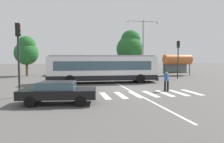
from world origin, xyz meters
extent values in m
plane|color=#514F4C|center=(0.00, 0.00, 0.00)|extent=(160.00, 160.00, 0.00)
cylinder|color=black|center=(2.63, 5.90, 0.50)|extent=(1.02, 0.36, 1.00)
cylinder|color=black|center=(2.49, 3.56, 0.50)|extent=(1.02, 0.36, 1.00)
cylinder|color=black|center=(-4.86, 6.34, 0.50)|extent=(1.02, 0.36, 1.00)
cylinder|color=black|center=(-5.00, 4.00, 0.50)|extent=(1.02, 0.36, 1.00)
cube|color=white|center=(-1.42, 4.96, 1.62)|extent=(11.85, 3.22, 2.55)
cube|color=black|center=(-1.42, 4.96, 0.62)|extent=(11.97, 3.26, 0.55)
cube|color=#3D5666|center=(-1.42, 4.96, 1.93)|extent=(10.45, 3.19, 0.96)
cube|color=#3D5666|center=(4.44, 4.63, 1.83)|extent=(0.17, 2.24, 1.63)
cube|color=black|center=(4.44, 4.63, 2.72)|extent=(0.17, 1.94, 0.28)
cube|color=#99999E|center=(-1.42, 4.96, 2.98)|extent=(11.37, 2.99, 0.16)
cube|color=#28282B|center=(4.55, 4.62, 0.43)|extent=(0.27, 2.55, 0.36)
cylinder|color=black|center=(2.70, -1.76, 0.42)|extent=(0.16, 0.16, 0.85)
cylinder|color=black|center=(2.87, -1.92, 0.42)|extent=(0.16, 0.16, 0.85)
cube|color=#2D569E|center=(2.78, -1.84, 1.15)|extent=(0.47, 0.47, 0.60)
cylinder|color=#2D569E|center=(2.62, -2.01, 1.12)|extent=(0.10, 0.10, 0.55)
cylinder|color=#2D569E|center=(2.95, -1.67, 1.12)|extent=(0.10, 0.10, 0.55)
sphere|color=tan|center=(2.78, -1.84, 1.56)|extent=(0.22, 0.22, 0.22)
sphere|color=black|center=(2.78, -1.84, 1.63)|extent=(0.19, 0.19, 0.19)
cylinder|color=black|center=(-4.28, -4.12, 0.32)|extent=(0.66, 0.30, 0.64)
cylinder|color=black|center=(-4.54, -5.77, 0.32)|extent=(0.66, 0.30, 0.64)
cylinder|color=black|center=(-7.04, -3.69, 0.32)|extent=(0.66, 0.30, 0.64)
cylinder|color=black|center=(-7.30, -5.35, 0.32)|extent=(0.66, 0.30, 0.64)
cube|color=black|center=(-5.79, -4.73, 0.64)|extent=(4.73, 2.49, 0.52)
cube|color=#3D5666|center=(-5.88, -4.72, 1.12)|extent=(2.38, 1.91, 0.44)
cube|color=black|center=(-5.88, -4.72, 1.30)|extent=(2.19, 1.81, 0.09)
cylinder|color=black|center=(-7.99, 16.81, 0.32)|extent=(0.27, 0.66, 0.64)
cylinder|color=black|center=(-6.32, 16.99, 0.32)|extent=(0.27, 0.66, 0.64)
cylinder|color=black|center=(-7.69, 14.04, 0.32)|extent=(0.27, 0.66, 0.64)
cylinder|color=black|center=(-6.03, 14.21, 0.32)|extent=(0.27, 0.66, 0.64)
cube|color=white|center=(-7.01, 15.51, 0.64)|extent=(2.28, 4.67, 0.52)
cube|color=#3D5666|center=(-7.00, 15.42, 1.12)|extent=(1.82, 2.32, 0.44)
cube|color=white|center=(-7.00, 15.42, 1.30)|extent=(1.73, 2.13, 0.09)
cylinder|color=black|center=(-5.31, 16.45, 0.32)|extent=(0.25, 0.65, 0.64)
cylinder|color=black|center=(-3.64, 16.58, 0.32)|extent=(0.25, 0.65, 0.64)
cylinder|color=black|center=(-5.09, 13.67, 0.32)|extent=(0.25, 0.65, 0.64)
cylinder|color=black|center=(-3.42, 13.80, 0.32)|extent=(0.25, 0.65, 0.64)
cube|color=#196B70|center=(-4.36, 15.13, 0.64)|extent=(2.18, 4.63, 0.52)
cube|color=#3D5666|center=(-4.36, 15.04, 1.12)|extent=(1.77, 2.28, 0.44)
cube|color=#196B70|center=(-4.36, 15.04, 1.30)|extent=(1.68, 2.10, 0.09)
cylinder|color=black|center=(-2.47, 16.82, 0.32)|extent=(0.22, 0.65, 0.64)
cylinder|color=black|center=(-0.80, 16.88, 0.32)|extent=(0.22, 0.65, 0.64)
cylinder|color=black|center=(-2.36, 14.03, 0.32)|extent=(0.22, 0.65, 0.64)
cylinder|color=black|center=(-0.69, 14.10, 0.32)|extent=(0.22, 0.65, 0.64)
cube|color=#38383D|center=(-1.58, 15.46, 0.64)|extent=(1.99, 4.57, 0.52)
cube|color=#3D5666|center=(-1.58, 15.37, 1.12)|extent=(1.68, 2.22, 0.44)
cube|color=#38383D|center=(-1.58, 15.37, 1.30)|extent=(1.60, 2.04, 0.09)
cylinder|color=black|center=(0.17, 16.69, 0.32)|extent=(0.27, 0.66, 0.64)
cylinder|color=black|center=(1.83, 16.88, 0.32)|extent=(0.27, 0.66, 0.64)
cylinder|color=black|center=(0.48, 13.92, 0.32)|extent=(0.27, 0.66, 0.64)
cylinder|color=black|center=(2.14, 14.11, 0.32)|extent=(0.27, 0.66, 0.64)
cube|color=#AD1E1E|center=(1.16, 15.40, 0.64)|extent=(2.32, 4.68, 0.52)
cube|color=#3D5666|center=(1.17, 15.31, 1.12)|extent=(1.83, 2.33, 0.44)
cube|color=#AD1E1E|center=(1.17, 15.31, 1.30)|extent=(1.74, 2.14, 0.09)
cylinder|color=black|center=(2.76, 16.72, 0.32)|extent=(0.24, 0.65, 0.64)
cylinder|color=black|center=(4.43, 16.82, 0.32)|extent=(0.24, 0.65, 0.64)
cylinder|color=black|center=(2.92, 13.94, 0.32)|extent=(0.24, 0.65, 0.64)
cylinder|color=black|center=(4.59, 14.04, 0.32)|extent=(0.24, 0.65, 0.64)
cube|color=black|center=(3.68, 15.38, 0.64)|extent=(2.08, 4.60, 0.52)
cube|color=#3D5666|center=(3.68, 15.29, 1.12)|extent=(1.72, 2.25, 0.44)
cube|color=black|center=(3.68, 15.29, 1.30)|extent=(1.64, 2.06, 0.09)
cylinder|color=black|center=(5.58, 16.82, 0.32)|extent=(0.24, 0.65, 0.64)
cylinder|color=black|center=(7.25, 16.92, 0.32)|extent=(0.24, 0.65, 0.64)
cylinder|color=black|center=(5.75, 14.03, 0.32)|extent=(0.24, 0.65, 0.64)
cylinder|color=black|center=(7.42, 14.14, 0.32)|extent=(0.24, 0.65, 0.64)
cube|color=#C6B793|center=(6.50, 15.48, 0.64)|extent=(2.10, 4.60, 0.52)
cube|color=#3D5666|center=(6.51, 15.39, 1.12)|extent=(1.73, 2.26, 0.44)
cube|color=#C6B793|center=(6.51, 15.39, 1.30)|extent=(1.65, 2.07, 0.09)
cylinder|color=#28282B|center=(-8.53, -2.06, 2.12)|extent=(0.14, 0.14, 4.25)
cube|color=black|center=(-8.53, -2.06, 4.70)|extent=(0.28, 0.32, 0.90)
cylinder|color=red|center=(-8.36, -2.06, 4.97)|extent=(0.04, 0.20, 0.20)
cylinder|color=#463707|center=(-8.36, -2.06, 4.67)|extent=(0.04, 0.20, 0.20)
cylinder|color=#093B10|center=(-8.36, -2.06, 4.37)|extent=(0.04, 0.20, 0.20)
cylinder|color=#28282B|center=(9.00, 7.07, 2.03)|extent=(0.14, 0.14, 4.07)
cube|color=black|center=(9.00, 7.07, 4.52)|extent=(0.28, 0.32, 0.90)
cylinder|color=#410907|center=(8.83, 7.07, 4.79)|extent=(0.04, 0.20, 0.20)
cylinder|color=#463707|center=(8.83, 7.07, 4.49)|extent=(0.04, 0.20, 0.20)
cylinder|color=green|center=(8.83, 7.07, 4.19)|extent=(0.04, 0.20, 0.20)
cylinder|color=#28282B|center=(9.32, 11.45, 1.15)|extent=(0.12, 0.12, 2.30)
cylinder|color=#28282B|center=(13.61, 11.45, 1.15)|extent=(0.12, 0.12, 2.30)
cube|color=slate|center=(11.47, 12.15, 1.26)|extent=(4.12, 0.04, 1.93)
cylinder|color=#BC602D|center=(11.47, 11.45, 2.48)|extent=(4.37, 1.54, 1.54)
cube|color=#4C3823|center=(11.47, 11.45, 0.45)|extent=(3.43, 0.36, 0.08)
cylinder|color=#939399|center=(5.27, 10.08, 4.01)|extent=(0.20, 0.20, 8.02)
cylinder|color=#939399|center=(6.37, 10.08, 7.87)|extent=(2.19, 0.10, 0.10)
ellipsoid|color=silver|center=(7.47, 10.08, 7.74)|extent=(0.60, 0.32, 0.20)
cylinder|color=#939399|center=(4.18, 10.08, 7.87)|extent=(2.19, 0.10, 0.10)
ellipsoid|color=silver|center=(3.08, 10.08, 7.74)|extent=(0.60, 0.32, 0.20)
cylinder|color=brown|center=(-11.25, 15.70, 1.11)|extent=(0.36, 0.36, 2.23)
sphere|color=#236028|center=(-11.25, 15.70, 3.47)|extent=(3.55, 3.55, 3.55)
sphere|color=#236028|center=(-11.19, 15.61, 4.72)|extent=(2.66, 2.66, 2.66)
cylinder|color=brown|center=(6.19, 19.33, 1.31)|extent=(0.36, 0.36, 2.63)
sphere|color=#236028|center=(6.19, 19.33, 4.36)|extent=(4.95, 4.95, 4.95)
sphere|color=#236028|center=(6.47, 19.61, 6.10)|extent=(3.72, 3.72, 3.72)
cube|color=silver|center=(-2.57, -2.79, 0.00)|extent=(0.45, 2.79, 0.01)
cube|color=silver|center=(-1.39, -2.79, 0.00)|extent=(0.45, 2.79, 0.01)
cube|color=silver|center=(-0.21, -2.79, 0.00)|extent=(0.45, 2.79, 0.01)
cube|color=silver|center=(0.98, -2.79, 0.00)|extent=(0.45, 2.79, 0.01)
cube|color=silver|center=(2.16, -2.79, 0.00)|extent=(0.45, 2.79, 0.01)
cube|color=silver|center=(3.34, -2.79, 0.00)|extent=(0.45, 2.79, 0.01)
cube|color=silver|center=(4.53, -2.79, 0.00)|extent=(0.45, 2.79, 0.01)
cube|color=silver|center=(-0.05, 2.00, 0.00)|extent=(0.16, 24.00, 0.01)
camera|label=1|loc=(-5.24, -17.30, 2.78)|focal=32.75mm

